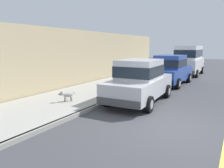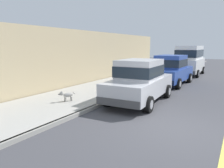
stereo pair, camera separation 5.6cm
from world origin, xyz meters
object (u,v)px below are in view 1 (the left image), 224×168
object	(u,v)px
car_silver_sedan	(140,80)
car_blue_sedan	(170,69)
car_white_van	(189,59)
dog_grey	(67,95)
fire_hydrant	(120,85)

from	to	relation	value
car_silver_sedan	car_blue_sedan	world-z (taller)	same
car_white_van	dog_grey	xyz separation A→B (m)	(-2.47, -12.99, -0.97)
car_white_van	fire_hydrant	bearing A→B (deg)	-98.77
car_blue_sedan	car_white_van	size ratio (longest dim) A/B	0.95
car_blue_sedan	fire_hydrant	size ratio (longest dim) A/B	6.41
car_blue_sedan	dog_grey	bearing A→B (deg)	-108.36
car_white_van	dog_grey	size ratio (longest dim) A/B	7.19
dog_grey	car_white_van	bearing A→B (deg)	79.24
car_silver_sedan	dog_grey	world-z (taller)	car_silver_sedan
fire_hydrant	dog_grey	bearing A→B (deg)	-106.78
car_silver_sedan	car_blue_sedan	size ratio (longest dim) A/B	1.00
dog_grey	fire_hydrant	xyz separation A→B (m)	(0.95, 3.15, 0.05)
car_silver_sedan	car_white_van	bearing A→B (deg)	90.30
car_blue_sedan	car_silver_sedan	bearing A→B (deg)	-89.06
car_blue_sedan	fire_hydrant	bearing A→B (deg)	-109.53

